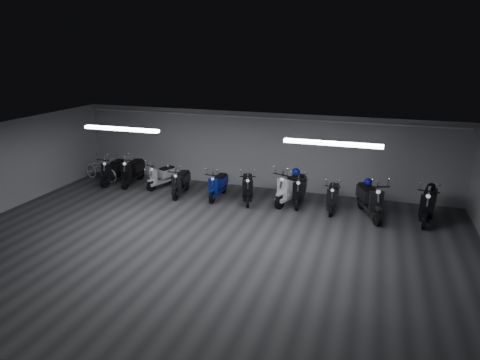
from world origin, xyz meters
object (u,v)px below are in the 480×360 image
(scooter_5, at_px, (248,183))
(helmet_0, at_px, (431,187))
(bicycle, at_px, (100,166))
(helmet_1, at_px, (296,172))
(scooter_9, at_px, (370,194))
(scooter_6, at_px, (291,183))
(scooter_1, at_px, (132,167))
(scooter_8, at_px, (333,192))
(helmet_2, at_px, (368,182))
(scooter_0, at_px, (113,167))
(scooter_7, at_px, (300,185))
(scooter_4, at_px, (218,181))
(scooter_10, at_px, (429,199))
(scooter_2, at_px, (162,172))
(scooter_3, at_px, (181,178))

(scooter_5, bearing_deg, helmet_0, -14.64)
(bicycle, bearing_deg, helmet_1, -74.33)
(scooter_9, distance_m, bicycle, 10.10)
(scooter_5, relative_size, scooter_6, 0.90)
(scooter_1, xyz_separation_m, scooter_8, (7.51, -0.30, -0.09))
(scooter_9, distance_m, helmet_2, 0.40)
(scooter_0, distance_m, scooter_1, 0.76)
(scooter_7, height_order, helmet_2, scooter_7)
(scooter_6, xyz_separation_m, helmet_2, (2.41, -0.09, 0.31))
(scooter_8, relative_size, bicycle, 0.92)
(scooter_4, bearing_deg, scooter_5, 1.81)
(scooter_4, relative_size, bicycle, 0.92)
(scooter_6, height_order, scooter_10, scooter_6)
(scooter_0, distance_m, scooter_8, 8.27)
(scooter_7, bearing_deg, scooter_10, -6.87)
(scooter_0, bearing_deg, helmet_0, -0.12)
(scooter_1, xyz_separation_m, helmet_1, (6.22, 0.12, 0.34))
(scooter_0, bearing_deg, helmet_2, -1.01)
(scooter_0, xyz_separation_m, scooter_6, (6.87, -0.01, 0.06))
(scooter_0, height_order, scooter_7, scooter_0)
(scooter_6, bearing_deg, bicycle, -160.43)
(scooter_4, bearing_deg, scooter_10, 0.89)
(scooter_8, relative_size, helmet_2, 6.58)
(scooter_5, xyz_separation_m, helmet_2, (3.84, 0.14, 0.38))
(scooter_7, xyz_separation_m, scooter_8, (1.10, -0.21, -0.05))
(helmet_1, bearing_deg, scooter_0, -178.06)
(scooter_7, bearing_deg, bicycle, 176.04)
(scooter_0, relative_size, helmet_1, 6.20)
(bicycle, relative_size, helmet_1, 6.15)
(scooter_5, distance_m, scooter_6, 1.45)
(scooter_2, xyz_separation_m, scooter_7, (5.16, -0.09, 0.07))
(scooter_5, xyz_separation_m, scooter_7, (1.72, 0.28, 0.01))
(scooter_5, height_order, helmet_1, scooter_5)
(scooter_0, height_order, helmet_2, scooter_0)
(helmet_2, bearing_deg, scooter_6, 177.75)
(scooter_1, relative_size, scooter_7, 1.06)
(scooter_3, bearing_deg, scooter_0, 166.09)
(scooter_6, xyz_separation_m, helmet_1, (0.09, 0.25, 0.31))
(scooter_6, distance_m, scooter_9, 2.54)
(bicycle, height_order, helmet_0, helmet_0)
(scooter_3, bearing_deg, helmet_0, -3.24)
(scooter_4, height_order, scooter_7, scooter_7)
(scooter_2, bearing_deg, scooter_5, 13.51)
(scooter_0, bearing_deg, scooter_4, -3.87)
(scooter_3, relative_size, scooter_7, 0.94)
(scooter_1, distance_m, helmet_0, 10.35)
(scooter_3, distance_m, bicycle, 3.76)
(scooter_3, xyz_separation_m, scooter_9, (6.36, 0.04, 0.11))
(scooter_6, relative_size, scooter_8, 1.19)
(scooter_1, height_order, scooter_3, scooter_1)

